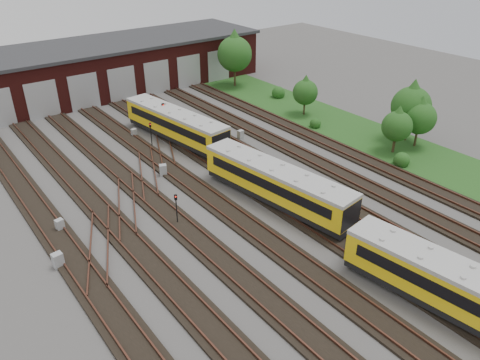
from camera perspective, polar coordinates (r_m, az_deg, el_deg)
ground at (r=35.78m, az=5.14°, el=-5.78°), size 120.00×120.00×0.00m
track_network at (r=35.98m, az=4.32°, el=-5.32°), size 30.40×70.00×0.33m
maintenance_shed at (r=66.85m, az=-18.84°, el=12.52°), size 51.00×12.50×6.35m
grass_verge at (r=54.23m, az=13.10°, el=6.13°), size 8.00×55.00×0.05m
metro_train at (r=37.85m, az=4.48°, el=-0.41°), size 4.38×46.35×2.92m
signal_mast_0 at (r=35.45m, az=-7.78°, el=-3.07°), size 0.26×0.25×2.60m
signal_mast_1 at (r=48.55m, az=-10.82°, el=5.81°), size 0.25×0.23×2.66m
signal_mast_2 at (r=41.39m, az=-0.22°, el=2.44°), size 0.25×0.23×2.90m
signal_mast_3 at (r=51.46m, az=-9.30°, el=7.89°), size 0.28×0.27×3.46m
relay_cabinet_0 at (r=33.82m, az=-21.31°, el=-9.12°), size 0.72×0.62×1.10m
relay_cabinet_1 at (r=37.57m, az=-21.11°, el=-5.14°), size 0.64×0.57×0.94m
relay_cabinet_2 at (r=43.14m, az=-9.36°, el=1.20°), size 0.79×0.73×1.07m
relay_cabinet_3 at (r=52.01m, az=-12.79°, el=5.66°), size 0.59×0.52×0.86m
relay_cabinet_4 at (r=50.05m, az=0.06°, el=5.55°), size 0.62×0.52×0.98m
tree_0 at (r=66.43m, az=-0.66°, el=15.59°), size 4.78×4.78×7.91m
tree_1 at (r=56.45m, az=7.99°, el=10.89°), size 2.96×2.96×4.91m
tree_2 at (r=51.41m, az=20.22°, el=8.95°), size 4.04×4.04×6.70m
tree_3 at (r=48.44m, az=18.66°, el=6.62°), size 2.99×2.99×4.96m
tree_4 at (r=50.53m, az=21.14°, el=7.49°), size 3.29×3.29×5.46m
bush_0 at (r=46.87m, az=19.14°, el=2.56°), size 1.54×1.54×1.54m
bush_1 at (r=53.68m, az=9.18°, el=6.98°), size 1.27×1.27×1.27m
bush_2 at (r=62.94m, az=4.72°, el=10.75°), size 1.72×1.72×1.72m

